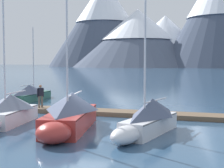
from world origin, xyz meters
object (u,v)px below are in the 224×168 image
at_px(sailboat_nearest_berth, 32,93).
at_px(sailboat_mid_dock_starboard, 148,118).
at_px(sailboat_second_berth, 6,111).
at_px(person_on_dock, 40,95).
at_px(sailboat_mid_dock_port, 70,113).

xyz_separation_m(sailboat_nearest_berth, sailboat_mid_dock_starboard, (12.90, -12.22, 0.11)).
bearing_deg(sailboat_second_berth, person_on_dock, 94.16).
distance_m(sailboat_nearest_berth, sailboat_mid_dock_starboard, 17.77).
bearing_deg(person_on_dock, sailboat_mid_dock_starboard, -33.38).
xyz_separation_m(sailboat_nearest_berth, person_on_dock, (4.11, -6.42, 0.55)).
bearing_deg(sailboat_mid_dock_starboard, sailboat_second_berth, 176.41).
distance_m(sailboat_second_berth, person_on_dock, 5.30).
height_order(sailboat_second_berth, person_on_dock, sailboat_second_berth).
xyz_separation_m(sailboat_nearest_berth, sailboat_second_berth, (4.49, -11.69, 0.08)).
bearing_deg(sailboat_mid_dock_port, sailboat_nearest_berth, 125.48).
relative_size(sailboat_second_berth, sailboat_mid_dock_port, 1.17).
relative_size(sailboat_second_berth, sailboat_mid_dock_starboard, 1.15).
height_order(sailboat_nearest_berth, sailboat_mid_dock_starboard, sailboat_mid_dock_starboard).
xyz_separation_m(sailboat_second_berth, sailboat_mid_dock_starboard, (8.41, -0.53, 0.03)).
bearing_deg(sailboat_nearest_berth, person_on_dock, -57.40).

